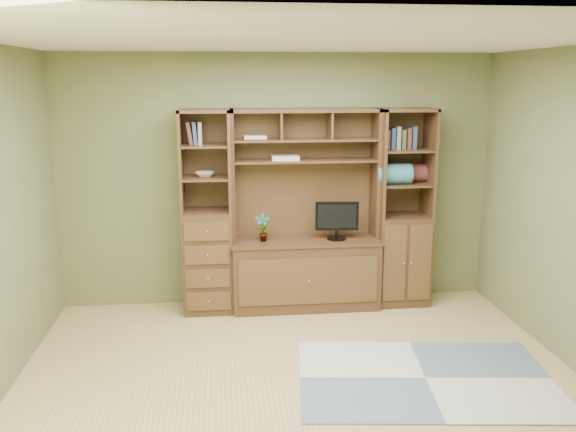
{
  "coord_description": "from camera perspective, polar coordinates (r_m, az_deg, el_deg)",
  "views": [
    {
      "loc": [
        -0.58,
        -4.25,
        2.34
      ],
      "look_at": [
        0.02,
        1.2,
        1.1
      ],
      "focal_mm": 38.0,
      "sensor_mm": 36.0,
      "label": 1
    }
  ],
  "objects": [
    {
      "name": "center_hutch",
      "position": [
        6.19,
        1.67,
        0.46
      ],
      "size": [
        1.54,
        0.53,
        2.05
      ],
      "primitive_type": "cube",
      "color": "#452B18",
      "rests_on": "ground"
    },
    {
      "name": "orchid",
      "position": [
        6.14,
        -2.38,
        -1.1
      ],
      "size": [
        0.15,
        0.1,
        0.28
      ],
      "primitive_type": "imported",
      "color": "#B0663B",
      "rests_on": "center_hutch"
    },
    {
      "name": "monitor",
      "position": [
        6.21,
        4.6,
        0.22
      ],
      "size": [
        0.45,
        0.23,
        0.54
      ],
      "primitive_type": "cube",
      "rotation": [
        0.0,
        0.0,
        -0.08
      ],
      "color": "black",
      "rests_on": "center_hutch"
    },
    {
      "name": "bowl",
      "position": [
        6.1,
        -7.81,
        3.88
      ],
      "size": [
        0.19,
        0.19,
        0.05
      ],
      "primitive_type": "imported",
      "color": "beige",
      "rests_on": "left_tower"
    },
    {
      "name": "blanket_teal",
      "position": [
        6.3,
        9.83,
        3.9
      ],
      "size": [
        0.36,
        0.21,
        0.21
      ],
      "primitive_type": "cube",
      "color": "#2E727B",
      "rests_on": "right_tower"
    },
    {
      "name": "blanket_red",
      "position": [
        6.5,
        11.84,
        3.98
      ],
      "size": [
        0.33,
        0.18,
        0.18
      ],
      "primitive_type": "cube",
      "color": "brown",
      "rests_on": "right_tower"
    },
    {
      "name": "room",
      "position": [
        4.41,
        1.46,
        -0.88
      ],
      "size": [
        4.6,
        4.1,
        2.64
      ],
      "color": "tan",
      "rests_on": "ground"
    },
    {
      "name": "rug",
      "position": [
        5.14,
        12.75,
        -14.6
      ],
      "size": [
        2.14,
        1.56,
        0.01
      ],
      "primitive_type": "cube",
      "rotation": [
        0.0,
        0.0,
        -0.12
      ],
      "color": "#939898",
      "rests_on": "ground"
    },
    {
      "name": "right_tower",
      "position": [
        6.44,
        10.69,
        0.74
      ],
      "size": [
        0.55,
        0.45,
        2.05
      ],
      "primitive_type": "cube",
      "color": "#452B18",
      "rests_on": "ground"
    },
    {
      "name": "magazines",
      "position": [
        6.16,
        -0.27,
        5.48
      ],
      "size": [
        0.27,
        0.2,
        0.04
      ],
      "primitive_type": "cube",
      "color": "beige",
      "rests_on": "center_hutch"
    },
    {
      "name": "left_tower",
      "position": [
        6.17,
        -7.62,
        0.32
      ],
      "size": [
        0.5,
        0.45,
        2.05
      ],
      "primitive_type": "cube",
      "color": "#452B18",
      "rests_on": "ground"
    }
  ]
}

